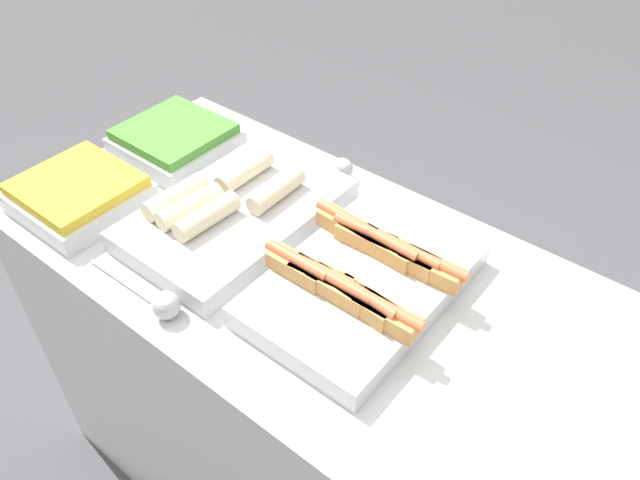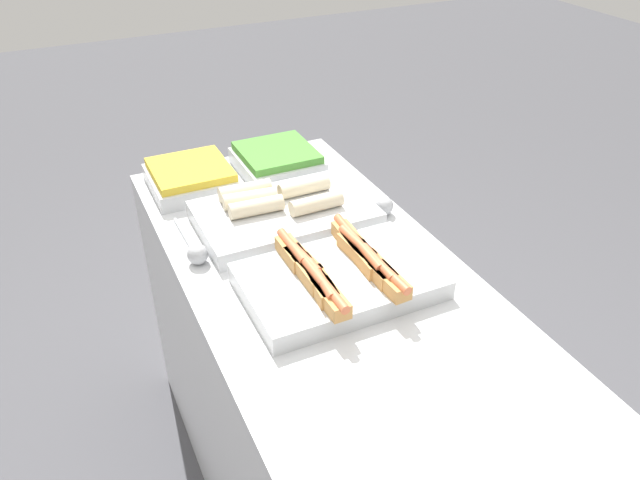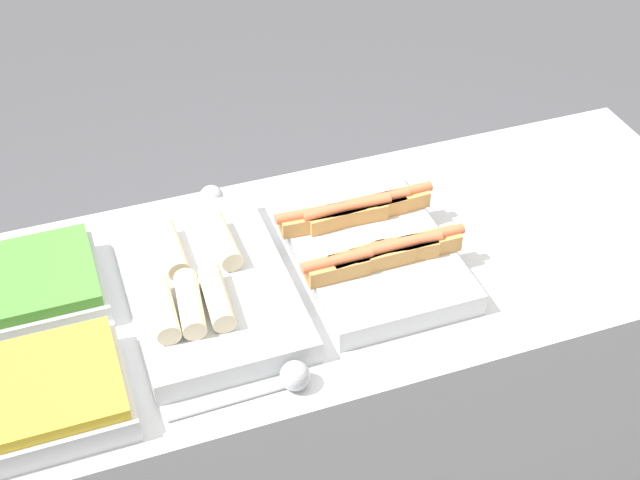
{
  "view_description": "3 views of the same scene",
  "coord_description": "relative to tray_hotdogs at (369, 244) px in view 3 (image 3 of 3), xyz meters",
  "views": [
    {
      "loc": [
        0.47,
        -0.71,
        1.82
      ],
      "look_at": [
        -0.1,
        0.0,
        1.01
      ],
      "focal_mm": 35.0,
      "sensor_mm": 36.0,
      "label": 1
    },
    {
      "loc": [
        1.08,
        -0.55,
        1.86
      ],
      "look_at": [
        -0.1,
        0.0,
        1.01
      ],
      "focal_mm": 35.0,
      "sensor_mm": 36.0,
      "label": 2
    },
    {
      "loc": [
        -0.56,
        -1.28,
        2.15
      ],
      "look_at": [
        -0.1,
        0.0,
        1.01
      ],
      "focal_mm": 50.0,
      "sensor_mm": 36.0,
      "label": 3
    }
  ],
  "objects": [
    {
      "name": "serving_spoon_near",
      "position": [
        -0.27,
        -0.28,
        -0.01
      ],
      "size": [
        0.26,
        0.06,
        0.06
      ],
      "color": "#B2B5BA",
      "rests_on": "counter"
    },
    {
      "name": "tray_wraps",
      "position": [
        -0.35,
        -0.0,
        -0.01
      ],
      "size": [
        0.31,
        0.48,
        0.09
      ],
      "color": "silver",
      "rests_on": "counter"
    },
    {
      "name": "tray_side_back",
      "position": [
        -0.66,
        0.11,
        -0.0
      ],
      "size": [
        0.26,
        0.25,
        0.07
      ],
      "color": "silver",
      "rests_on": "counter"
    },
    {
      "name": "serving_spoon_far",
      "position": [
        -0.28,
        0.28,
        -0.01
      ],
      "size": [
        0.24,
        0.06,
        0.06
      ],
      "color": "#B2B5BA",
      "rests_on": "counter"
    },
    {
      "name": "counter",
      "position": [
        -0.01,
        -0.0,
        -0.5
      ],
      "size": [
        1.63,
        0.69,
        0.93
      ],
      "color": "silver",
      "rests_on": "ground_plane"
    },
    {
      "name": "tray_side_front",
      "position": [
        -0.66,
        -0.18,
        -0.0
      ],
      "size": [
        0.26,
        0.25,
        0.07
      ],
      "color": "silver",
      "rests_on": "counter"
    },
    {
      "name": "tray_hotdogs",
      "position": [
        0.0,
        0.0,
        0.0
      ],
      "size": [
        0.35,
        0.46,
        0.1
      ],
      "color": "silver",
      "rests_on": "counter"
    }
  ]
}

